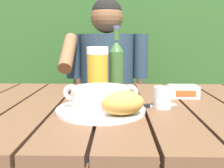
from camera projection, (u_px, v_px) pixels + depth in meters
name	position (u px, v px, depth m)	size (l,w,h in m)	color
dining_table	(121.00, 132.00, 0.93)	(1.29, 0.83, 0.76)	brown
hedge_backdrop	(136.00, 3.00, 2.34)	(2.90, 0.85, 2.97)	#2F5726
chair_near_diner	(108.00, 112.00, 1.80)	(0.48, 0.44, 0.99)	brown
person_eating	(106.00, 84.00, 1.56)	(0.48, 0.47, 1.23)	#293C4F
serving_plate	(101.00, 110.00, 0.81)	(0.27, 0.27, 0.01)	white
soup_bowl	(101.00, 97.00, 0.80)	(0.23, 0.18, 0.07)	white
bread_roll	(121.00, 103.00, 0.73)	(0.14, 0.12, 0.07)	gold
beer_glass	(98.00, 71.00, 1.03)	(0.08, 0.08, 0.19)	gold
beer_bottle	(116.00, 66.00, 1.06)	(0.06, 0.06, 0.27)	#375D2F
water_glass_small	(163.00, 98.00, 0.85)	(0.06, 0.06, 0.07)	silver
butter_tub	(183.00, 91.00, 1.01)	(0.11, 0.08, 0.04)	white
table_knife	(148.00, 106.00, 0.86)	(0.16, 0.06, 0.01)	silver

